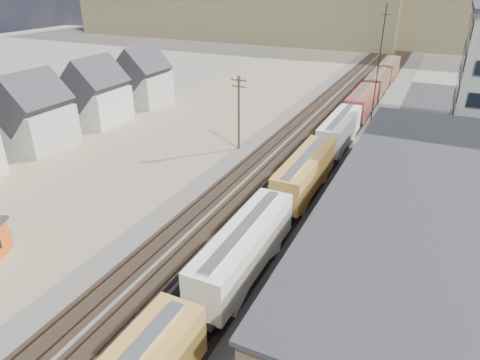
% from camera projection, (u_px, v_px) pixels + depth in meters
% --- Properties ---
extents(ballast_bed, '(18.00, 200.00, 0.06)m').
position_uv_depth(ballast_bed, '(315.00, 140.00, 61.90)').
color(ballast_bed, '#4C4742').
rests_on(ballast_bed, ground).
extents(dirt_yard, '(24.00, 180.00, 0.03)m').
position_uv_depth(dirt_yard, '(161.00, 141.00, 61.50)').
color(dirt_yard, '#756450').
rests_on(dirt_yard, ground).
extents(rail_tracks, '(11.40, 200.00, 0.24)m').
position_uv_depth(rail_tracks, '(312.00, 138.00, 62.08)').
color(rail_tracks, black).
rests_on(rail_tracks, ground).
extents(freight_train, '(3.00, 119.74, 4.46)m').
position_uv_depth(freight_train, '(324.00, 149.00, 51.13)').
color(freight_train, black).
rests_on(freight_train, ground).
extents(warehouse, '(12.40, 40.40, 7.25)m').
position_uv_depth(warehouse, '(412.00, 223.00, 34.20)').
color(warehouse, tan).
rests_on(warehouse, ground).
extents(utility_pole_north, '(2.20, 0.32, 10.00)m').
position_uv_depth(utility_pole_north, '(239.00, 111.00, 56.39)').
color(utility_pole_north, '#382619').
rests_on(utility_pole_north, ground).
extents(radio_mast, '(1.20, 0.16, 18.00)m').
position_uv_depth(radio_mast, '(378.00, 67.00, 63.77)').
color(radio_mast, black).
rests_on(radio_mast, ground).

